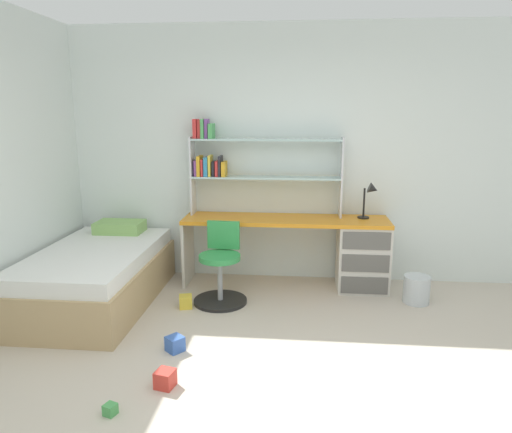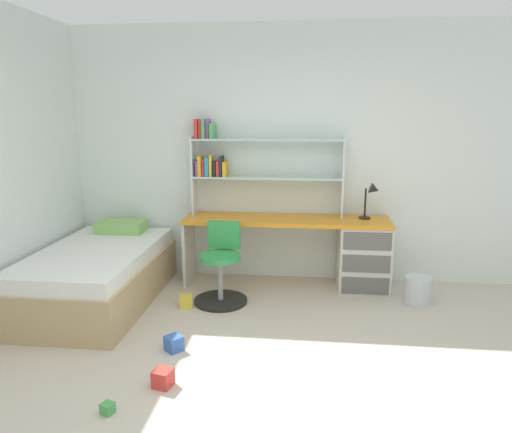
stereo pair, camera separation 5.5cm
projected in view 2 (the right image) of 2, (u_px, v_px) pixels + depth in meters
name	position (u px, v px, depth m)	size (l,w,h in m)	color
ground_plane	(274.00, 408.00, 2.97)	(5.74, 5.86, 0.02)	beige
room_shell	(143.00, 167.00, 3.98)	(5.74, 5.86, 2.72)	silver
desk	(341.00, 249.00, 4.90)	(2.13, 0.51, 0.74)	orange
bookshelf_hutch	(243.00, 160.00, 4.95)	(1.60, 0.22, 1.01)	silver
desk_lamp	(372.00, 195.00, 4.79)	(0.20, 0.17, 0.38)	black
swivel_chair	(221.00, 272.00, 4.56)	(0.52, 0.52, 0.77)	black
bed_platform	(98.00, 275.00, 4.56)	(1.05, 1.83, 0.66)	tan
waste_bin	(418.00, 290.00, 4.54)	(0.25, 0.25, 0.27)	silver
toy_block_blue_0	(174.00, 343.00, 3.65)	(0.12, 0.12, 0.12)	#3860B7
toy_block_yellow_1	(186.00, 301.00, 4.47)	(0.12, 0.12, 0.12)	gold
toy_block_green_2	(108.00, 408.00, 2.89)	(0.07, 0.07, 0.07)	#479E51
toy_block_red_3	(163.00, 378.00, 3.18)	(0.12, 0.12, 0.12)	red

